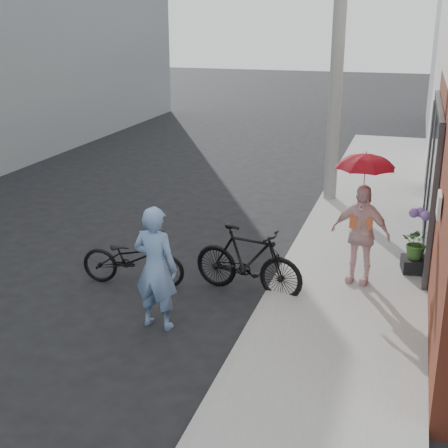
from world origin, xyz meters
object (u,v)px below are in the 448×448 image
at_px(bike_right, 248,261).
at_px(kimono_woman, 360,234).
at_px(officer, 156,268).
at_px(planter, 415,265).
at_px(utility_pole, 338,42).
at_px(bike_left, 133,259).

bearing_deg(bike_right, kimono_woman, -56.12).
xyz_separation_m(officer, kimono_woman, (2.48, 2.07, 0.04)).
xyz_separation_m(officer, planter, (3.33, 2.73, -0.63)).
bearing_deg(utility_pole, bike_left, -113.31).
bearing_deg(officer, bike_left, -47.19).
bearing_deg(kimono_woman, planter, 49.95).
relative_size(kimono_woman, planter, 3.71).
bearing_deg(utility_pole, officer, -102.29).
bearing_deg(kimono_woman, bike_left, -153.20).
bearing_deg(planter, bike_left, -159.70).
bearing_deg(kimono_woman, bike_right, -144.72).
distance_m(utility_pole, bike_right, 5.99).
distance_m(utility_pole, planter, 5.39).
height_order(bike_right, planter, bike_right).
bearing_deg(kimono_woman, officer, -128.27).
relative_size(officer, bike_left, 1.03).
bearing_deg(utility_pole, planter, -63.64).
bearing_deg(bike_right, planter, -50.45).
bearing_deg(utility_pole, bike_right, -95.79).
bearing_deg(officer, kimono_woman, -134.82).
xyz_separation_m(utility_pole, bike_left, (-2.33, -5.40, -3.06)).
height_order(bike_right, kimono_woman, kimono_woman).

